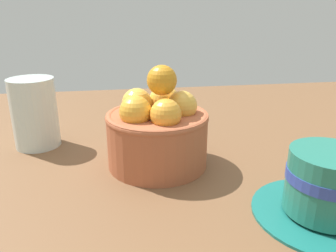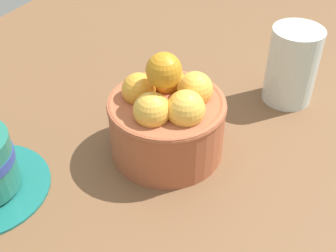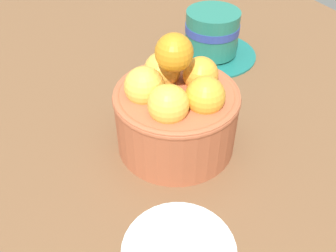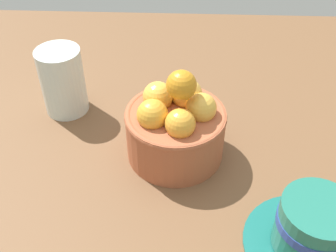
# 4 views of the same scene
# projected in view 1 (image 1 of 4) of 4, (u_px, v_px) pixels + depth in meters

# --- Properties ---
(ground_plane) EXTENTS (1.57, 0.91, 0.04)m
(ground_plane) POSITION_uv_depth(u_px,v_px,m) (158.00, 177.00, 0.47)
(ground_plane) COLOR brown
(terracotta_bowl) EXTENTS (0.14, 0.14, 0.14)m
(terracotta_bowl) POSITION_uv_depth(u_px,v_px,m) (157.00, 130.00, 0.45)
(terracotta_bowl) COLOR #AD5938
(terracotta_bowl) RESTS_ON ground_plane
(coffee_cup) EXTENTS (0.15, 0.15, 0.07)m
(coffee_cup) POSITION_uv_depth(u_px,v_px,m) (327.00, 187.00, 0.34)
(coffee_cup) COLOR #196A62
(coffee_cup) RESTS_ON ground_plane
(water_glass) EXTENTS (0.07, 0.07, 0.11)m
(water_glass) POSITION_uv_depth(u_px,v_px,m) (35.00, 113.00, 0.51)
(water_glass) COLOR silver
(water_glass) RESTS_ON ground_plane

